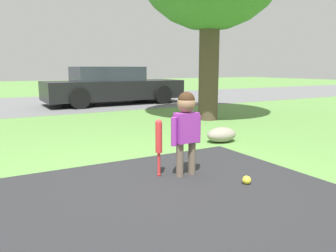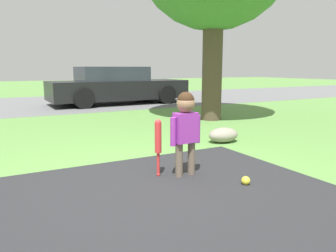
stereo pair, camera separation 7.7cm
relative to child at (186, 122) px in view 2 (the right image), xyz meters
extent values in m
plane|color=#5B8C42|center=(-0.51, -0.10, -0.60)|extent=(60.00, 60.00, 0.00)
cube|color=slate|center=(-0.51, 8.57, -0.60)|extent=(40.00, 6.00, 0.01)
cylinder|color=#6B5B4C|center=(-0.08, 0.00, -0.41)|extent=(0.08, 0.08, 0.38)
cylinder|color=#6B5B4C|center=(0.08, 0.00, -0.41)|extent=(0.08, 0.08, 0.38)
cube|color=purple|center=(0.00, 0.00, -0.06)|extent=(0.26, 0.15, 0.32)
cylinder|color=purple|center=(-0.16, -0.01, -0.09)|extent=(0.06, 0.06, 0.31)
cylinder|color=purple|center=(0.16, 0.01, -0.09)|extent=(0.06, 0.06, 0.31)
sphere|color=#997051|center=(0.00, 0.00, 0.20)|extent=(0.20, 0.20, 0.20)
sphere|color=#382314|center=(0.00, 0.00, 0.23)|extent=(0.18, 0.18, 0.18)
sphere|color=red|center=(-0.27, 0.12, -0.58)|extent=(0.04, 0.04, 0.04)
cylinder|color=red|center=(-0.27, 0.12, -0.47)|extent=(0.03, 0.03, 0.27)
cylinder|color=red|center=(-0.27, 0.12, -0.17)|extent=(0.07, 0.07, 0.33)
sphere|color=red|center=(-0.27, 0.12, 0.00)|extent=(0.07, 0.07, 0.07)
sphere|color=yellow|center=(0.39, -0.54, -0.56)|extent=(0.09, 0.09, 0.09)
cube|color=black|center=(1.91, 7.40, -0.13)|extent=(4.48, 1.69, 0.60)
cube|color=#2D333D|center=(1.69, 7.39, 0.39)|extent=(2.16, 1.46, 0.45)
cylinder|color=black|center=(3.28, 8.24, -0.30)|extent=(0.61, 0.19, 0.61)
cylinder|color=black|center=(3.31, 6.60, -0.30)|extent=(0.61, 0.19, 0.61)
cylinder|color=black|center=(0.52, 8.20, -0.30)|extent=(0.61, 0.19, 0.61)
cylinder|color=black|center=(0.54, 6.56, -0.30)|extent=(0.61, 0.19, 0.61)
cylinder|color=#4C3D2D|center=(2.61, 3.14, 0.79)|extent=(0.45, 0.45, 2.78)
ellipsoid|color=gray|center=(1.40, 1.13, -0.48)|extent=(0.51, 0.35, 0.24)
camera|label=1|loc=(-1.89, -2.93, 0.57)|focal=35.00mm
camera|label=2|loc=(-1.82, -2.97, 0.57)|focal=35.00mm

